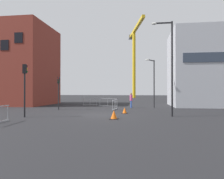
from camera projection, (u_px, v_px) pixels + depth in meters
The scene contains 14 objects.
ground at pixel (101, 115), 17.70m from camera, with size 160.00×160.00×0.00m, color black.
brick_building at pixel (18, 66), 30.74m from camera, with size 9.36×9.01×11.38m.
office_block at pixel (211, 69), 27.59m from camera, with size 10.33×7.93×9.87m.
construction_crane at pixel (134, 50), 59.53m from camera, with size 4.89×19.43×19.49m.
streetlamp_tall at pixel (170, 61), 16.51m from camera, with size 1.66×0.24×7.48m.
streetlamp_short at pixel (153, 79), 24.89m from camera, with size 1.13×1.46×5.69m.
traffic_light_corner at pixel (59, 87), 22.56m from camera, with size 0.29×0.39×3.50m.
traffic_light_median at pixel (25, 82), 16.00m from camera, with size 0.39×0.30×4.04m.
pedestrian_walking at pixel (131, 99), 24.96m from camera, with size 0.34×0.34×1.77m.
safety_barrier_right_run at pixel (108, 102), 26.56m from camera, with size 2.33×0.32×1.08m.
safety_barrier_front at pixel (90, 101), 28.62m from camera, with size 1.95×0.33×1.08m.
safety_barrier_rear at pixel (115, 105), 22.08m from camera, with size 0.32×2.09×1.08m.
traffic_cone_orange at pixel (114, 115), 14.99m from camera, with size 0.63×0.63×0.63m.
traffic_cone_striped at pixel (125, 111), 18.69m from camera, with size 0.52×0.52×0.53m.
Camera 1 is at (3.34, -17.42, 2.02)m, focal length 33.72 mm.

